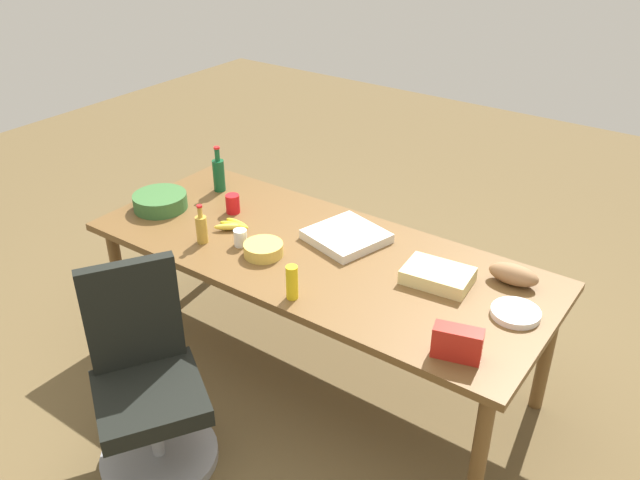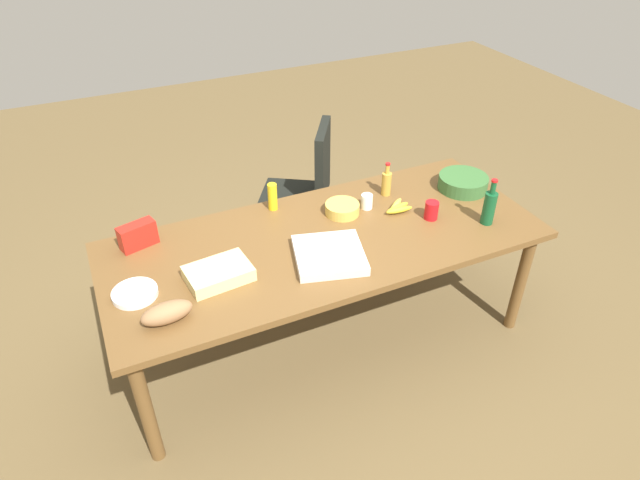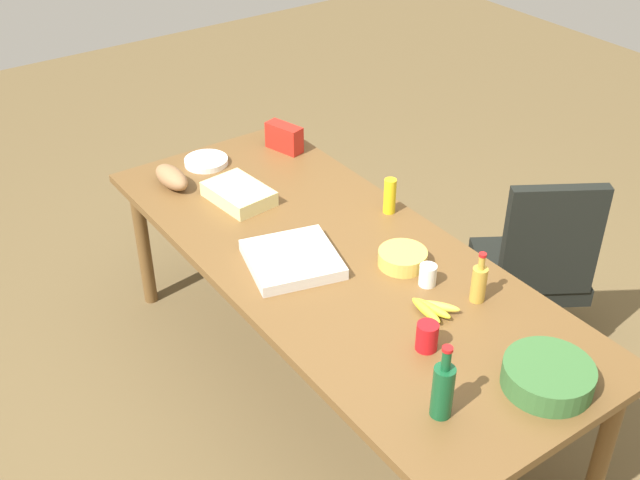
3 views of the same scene
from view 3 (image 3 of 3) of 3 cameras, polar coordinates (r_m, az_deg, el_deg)
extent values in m
plane|color=brown|center=(3.82, 1.12, -10.69)|extent=(10.00, 10.00, 0.00)
cube|color=brown|center=(3.34, 1.25, -1.51)|extent=(2.46, 1.01, 0.04)
cylinder|color=brown|center=(4.23, -12.61, -0.33)|extent=(0.07, 0.07, 0.73)
cylinder|color=brown|center=(4.54, -3.04, 3.06)|extent=(0.07, 0.07, 0.73)
cylinder|color=brown|center=(3.26, 19.76, -14.01)|extent=(0.07, 0.07, 0.73)
cylinder|color=gray|center=(4.23, 14.01, -6.30)|extent=(0.56, 0.56, 0.05)
cylinder|color=gray|center=(4.10, 14.39, -4.14)|extent=(0.06, 0.06, 0.35)
cube|color=black|center=(4.00, 14.73, -2.14)|extent=(0.66, 0.66, 0.09)
cube|color=black|center=(3.66, 16.36, -0.08)|extent=(0.28, 0.40, 0.55)
cube|color=beige|center=(3.72, -5.87, 3.33)|extent=(0.34, 0.25, 0.07)
ellipsoid|color=yellow|center=(3.03, 7.64, -5.04)|extent=(0.17, 0.05, 0.04)
ellipsoid|color=yellow|center=(3.04, 8.07, -4.90)|extent=(0.17, 0.07, 0.04)
ellipsoid|color=yellow|center=(3.06, 8.49, -4.75)|extent=(0.16, 0.13, 0.04)
ellipsoid|color=#936A45|center=(3.88, -10.65, 4.46)|extent=(0.25, 0.12, 0.10)
cube|color=red|center=(4.15, -2.59, 7.39)|extent=(0.21, 0.13, 0.14)
cylinder|color=#13502A|center=(2.61, 8.82, -10.75)|extent=(0.09, 0.09, 0.20)
cylinder|color=#13502A|center=(2.51, 9.09, -8.52)|extent=(0.04, 0.04, 0.08)
cylinder|color=red|center=(2.48, 9.18, -7.76)|extent=(0.04, 0.04, 0.01)
cube|color=silver|center=(3.27, -2.01, -1.41)|extent=(0.44, 0.44, 0.05)
cylinder|color=gold|center=(3.28, 5.97, -1.31)|extent=(0.23, 0.23, 0.07)
cylinder|color=white|center=(4.07, -8.20, 5.63)|extent=(0.24, 0.24, 0.03)
cylinder|color=white|center=(3.18, 7.77, -2.52)|extent=(0.07, 0.07, 0.09)
cylinder|color=#366530|center=(2.81, 16.10, -9.40)|extent=(0.33, 0.33, 0.09)
cylinder|color=yellow|center=(3.60, 5.05, 3.18)|extent=(0.07, 0.07, 0.17)
cylinder|color=gold|center=(3.11, 11.36, -3.15)|extent=(0.07, 0.07, 0.15)
cylinder|color=gold|center=(3.05, 11.57, -1.60)|extent=(0.03, 0.03, 0.06)
cylinder|color=red|center=(3.03, 11.65, -1.06)|extent=(0.04, 0.04, 0.01)
cylinder|color=red|center=(2.87, 7.72, -6.90)|extent=(0.09, 0.09, 0.11)
camera|label=1|loc=(5.61, 12.43, 31.36)|focal=36.96mm
camera|label=2|loc=(3.35, -50.66, 20.56)|focal=31.06mm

